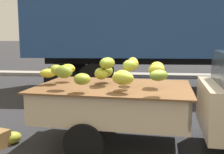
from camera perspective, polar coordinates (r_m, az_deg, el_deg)
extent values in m
plane|color=#28282B|center=(4.81, 8.14, -15.47)|extent=(220.00, 220.00, 0.00)
cube|color=gray|center=(13.38, 7.17, 0.37)|extent=(80.00, 0.80, 0.16)
cube|color=#CCB793|center=(4.94, 0.32, -7.60)|extent=(2.67, 1.87, 0.08)
cube|color=#CCB793|center=(5.65, 1.89, -2.84)|extent=(2.54, 0.26, 0.44)
cube|color=#CCB793|center=(4.10, -1.84, -7.17)|extent=(2.54, 0.26, 0.44)
cube|color=#CCB793|center=(4.80, 15.16, -5.16)|extent=(0.19, 1.67, 0.44)
cube|color=#CCB793|center=(5.25, -13.20, -3.94)|extent=(0.19, 1.67, 0.44)
cube|color=#B21914|center=(5.69, 1.94, -3.17)|extent=(2.43, 0.21, 0.07)
cube|color=brown|center=(4.82, 0.33, -2.00)|extent=(2.80, 2.00, 0.03)
ellipsoid|color=#AAA929|center=(4.57, 9.25, 1.40)|extent=(0.31, 0.26, 0.19)
ellipsoid|color=gold|center=(5.28, -9.15, 1.76)|extent=(0.34, 0.31, 0.18)
ellipsoid|color=gold|center=(4.18, 2.26, -0.22)|extent=(0.42, 0.36, 0.21)
ellipsoid|color=olive|center=(4.80, -0.99, 2.92)|extent=(0.34, 0.42, 0.20)
ellipsoid|color=olive|center=(5.10, -1.21, 1.22)|extent=(0.31, 0.36, 0.21)
ellipsoid|color=#91A531|center=(4.50, 3.69, 2.41)|extent=(0.32, 0.34, 0.19)
ellipsoid|color=gold|center=(5.03, -13.10, 0.80)|extent=(0.36, 0.34, 0.16)
ellipsoid|color=gold|center=(4.68, 9.38, 1.72)|extent=(0.34, 0.38, 0.24)
ellipsoid|color=gold|center=(4.82, 4.35, 2.80)|extent=(0.27, 0.34, 0.22)
ellipsoid|color=olive|center=(4.49, -10.02, 1.08)|extent=(0.32, 0.28, 0.21)
ellipsoid|color=#99A830|center=(5.07, -11.55, 1.52)|extent=(0.33, 0.38, 0.18)
ellipsoid|color=gold|center=(4.22, 2.29, -0.05)|extent=(0.39, 0.38, 0.23)
ellipsoid|color=#95A02A|center=(4.22, -6.25, -0.42)|extent=(0.37, 0.37, 0.18)
ellipsoid|color=olive|center=(3.99, 9.71, 0.34)|extent=(0.37, 0.38, 0.16)
ellipsoid|color=#A4AB2E|center=(4.82, -2.27, 0.70)|extent=(0.31, 0.34, 0.21)
cylinder|color=black|center=(5.82, -1.09, -7.76)|extent=(0.65, 0.25, 0.64)
cylinder|color=black|center=(4.35, -5.76, -13.52)|extent=(0.65, 0.25, 0.64)
cube|color=navy|center=(10.30, 17.68, 11.70)|extent=(12.12, 3.16, 2.70)
cube|color=black|center=(10.32, 17.30, 3.37)|extent=(11.05, 1.01, 0.30)
cylinder|color=black|center=(11.33, -2.32, 1.31)|extent=(1.09, 0.36, 1.08)
cylinder|color=black|center=(8.96, -3.85, -0.59)|extent=(1.09, 0.36, 1.08)
cylinder|color=black|center=(11.48, -7.69, 1.34)|extent=(1.09, 0.36, 1.08)
cylinder|color=black|center=(9.16, -10.56, -0.52)|extent=(1.09, 0.36, 1.08)
ellipsoid|color=#A8AF30|center=(5.45, -20.14, -11.79)|extent=(0.44, 0.44, 0.22)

